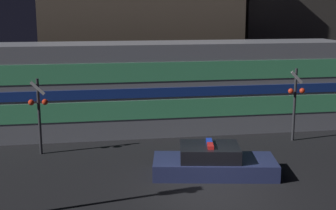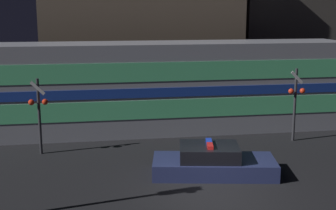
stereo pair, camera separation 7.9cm
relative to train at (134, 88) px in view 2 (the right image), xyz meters
The scene contains 7 objects.
ground_plane 8.60m from the train, 78.53° to the right, with size 120.00×120.00×0.00m, color black.
train is the anchor object (origin of this frame).
police_car 6.93m from the train, 71.25° to the right, with size 4.54×2.57×1.18m.
crossing_signal_near 7.37m from the train, 22.52° to the right, with size 0.76×0.31×3.22m.
crossing_signal_far 5.00m from the train, 144.03° to the right, with size 0.76×0.31×3.07m.
building_left 6.68m from the train, 80.16° to the left, with size 11.36×4.47×9.02m.
building_center 13.80m from the train, 33.16° to the left, with size 8.24×4.81×7.88m.
Camera 2 is at (-3.65, -13.42, 5.76)m, focal length 50.00 mm.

